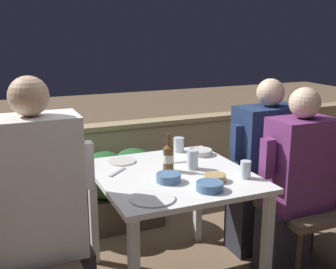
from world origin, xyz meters
TOP-DOWN VIEW (x-y plane):
  - parapet_wall at (0.00, 1.39)m, footprint 9.00×0.18m
  - dining_table at (0.00, 0.00)m, footprint 0.89×0.94m
  - planter_hedge at (-0.17, 0.91)m, footprint 0.87×0.47m
  - chair_left_near at (-0.96, -0.14)m, footprint 0.48×0.48m
  - person_white_polo at (-0.77, -0.14)m, footprint 0.51×0.26m
  - chair_left_far at (-0.96, 0.15)m, footprint 0.48×0.48m
  - chair_right_near at (0.95, -0.20)m, footprint 0.48×0.48m
  - person_purple_stripe at (0.75, -0.20)m, footprint 0.48×0.26m
  - chair_right_far at (0.97, 0.16)m, footprint 0.48×0.48m
  - person_navy_jumper at (0.76, 0.16)m, footprint 0.51×0.26m
  - beer_bottle at (-0.01, 0.05)m, footprint 0.07×0.07m
  - plate_0 at (-0.22, 0.32)m, footprint 0.18×0.18m
  - plate_1 at (-0.26, -0.33)m, footprint 0.23×0.23m
  - bowl_0 at (0.07, -0.33)m, footprint 0.15×0.15m
  - bowl_1 at (-0.08, -0.13)m, footprint 0.14×0.14m
  - bowl_2 at (0.17, -0.22)m, footprint 0.12×0.12m
  - bowl_3 at (0.33, 0.27)m, footprint 0.16×0.16m
  - glass_cup_0 at (0.22, 0.39)m, footprint 0.07×0.07m
  - glass_cup_1 at (0.35, -0.25)m, footprint 0.06×0.06m
  - glass_cup_2 at (0.14, 0.02)m, footprint 0.07×0.07m
  - fork_0 at (-0.30, 0.13)m, footprint 0.14×0.13m
  - fork_1 at (0.10, 0.17)m, footprint 0.17×0.05m

SIDE VIEW (x-z plane):
  - planter_hedge at x=-0.17m, z-range 0.04..0.67m
  - parapet_wall at x=0.00m, z-range 0.01..0.75m
  - chair_left_near at x=-0.96m, z-range 0.09..0.94m
  - chair_left_far at x=-0.96m, z-range 0.09..0.94m
  - chair_right_near at x=0.95m, z-range 0.09..0.94m
  - chair_right_far at x=0.97m, z-range 0.09..0.94m
  - person_purple_stripe at x=0.75m, z-range 0.00..1.23m
  - person_navy_jumper at x=0.76m, z-range 0.00..1.24m
  - dining_table at x=0.00m, z-range 0.27..1.00m
  - person_white_polo at x=-0.77m, z-range 0.00..1.36m
  - fork_0 at x=-0.30m, z-range 0.73..0.74m
  - fork_1 at x=0.10m, z-range 0.73..0.74m
  - plate_0 at x=-0.22m, z-range 0.73..0.74m
  - plate_1 at x=-0.26m, z-range 0.73..0.74m
  - bowl_3 at x=0.33m, z-range 0.73..0.77m
  - bowl_2 at x=0.17m, z-range 0.73..0.77m
  - bowl_0 at x=0.07m, z-range 0.73..0.78m
  - bowl_1 at x=-0.08m, z-range 0.73..0.78m
  - glass_cup_0 at x=0.22m, z-range 0.73..0.83m
  - glass_cup_1 at x=0.35m, z-range 0.73..0.83m
  - glass_cup_2 at x=0.14m, z-range 0.73..0.85m
  - beer_bottle at x=-0.01m, z-range 0.70..0.94m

